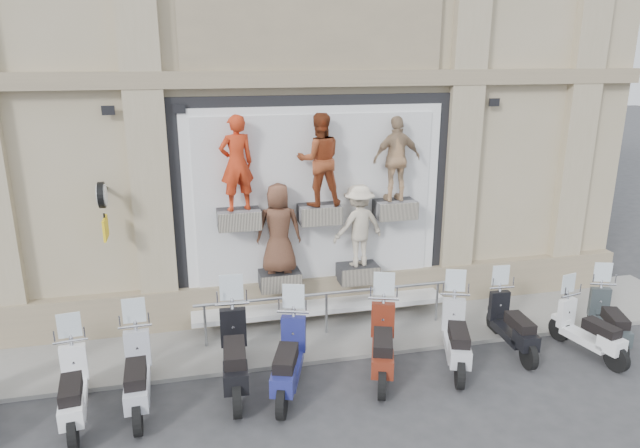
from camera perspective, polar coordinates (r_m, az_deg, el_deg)
The scene contains 15 objects.
ground at distance 9.68m, azimuth 3.61°, elevation -16.49°, with size 90.00×90.00×0.00m, color #323234.
sidewalk at distance 11.41m, azimuth 0.51°, elevation -10.73°, with size 16.00×2.20×0.08m, color gray.
building at distance 14.96m, azimuth -4.19°, elevation 19.33°, with size 14.00×8.60×12.00m, color tan, non-canonical shape.
shop_vitrine at distance 11.15m, azimuth -0.00°, elevation 1.74°, with size 5.60×0.84×4.30m.
guard_rail at distance 11.14m, azimuth 0.64°, elevation -9.02°, with size 5.06×0.10×0.93m, color #9EA0A5, non-canonical shape.
clock_sign_bracket at distance 10.61m, azimuth -20.89°, elevation 1.97°, with size 0.10×0.80×1.02m.
scooter_b at distance 9.38m, azimuth -23.62°, elevation -13.84°, with size 0.54×1.85×1.50m, color white, non-canonical shape.
scooter_c at distance 9.38m, azimuth -17.94°, elevation -12.97°, with size 0.56×1.92×1.56m, color #A6A9B4, non-canonical shape.
scooter_d at distance 9.46m, azimuth -8.60°, elevation -11.45°, with size 0.62×2.13×1.73m, color black, non-canonical shape.
scooter_e at distance 9.32m, azimuth -3.18°, elevation -12.15°, with size 0.58×1.98×1.61m, color navy, non-canonical shape.
scooter_f at distance 9.81m, azimuth 6.32°, elevation -10.62°, with size 0.58×1.99×1.62m, color #621F10, non-canonical shape.
scooter_g at distance 10.30m, azimuth 13.56°, elevation -9.79°, with size 0.56×1.93×1.57m, color #ABADB2, non-canonical shape.
scooter_h at distance 11.11m, azimuth 18.76°, elevation -8.53°, with size 0.52×1.79×1.46m, color black, non-canonical shape.
scooter_i at distance 11.47m, azimuth 25.40°, elevation -8.69°, with size 0.50×1.70×1.38m, color silver, non-canonical shape.
scooter_j at distance 11.99m, azimuth 27.04°, elevation -7.68°, with size 0.52×1.78×1.45m, color #282F32, non-canonical shape.
Camera 1 is at (-2.44, -7.74, 5.29)m, focal length 32.00 mm.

